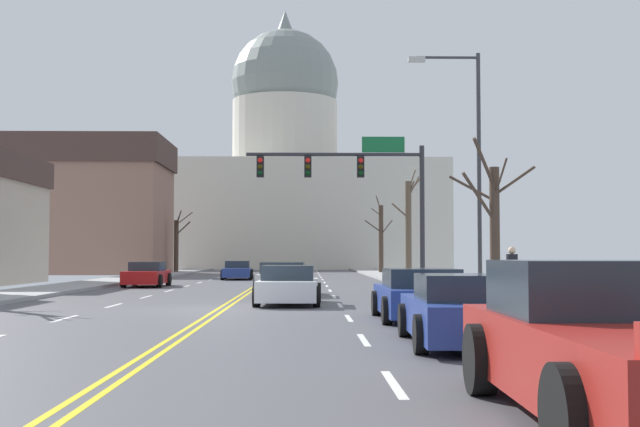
% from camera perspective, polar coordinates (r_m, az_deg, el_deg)
% --- Properties ---
extents(ground, '(20.00, 180.00, 0.20)m').
position_cam_1_polar(ground, '(24.01, -6.85, -6.54)').
color(ground, '#4B4B50').
extents(signal_gantry, '(7.91, 0.41, 6.67)m').
position_cam_1_polar(signal_gantry, '(36.67, 2.65, 2.43)').
color(signal_gantry, '#28282D').
rests_on(signal_gantry, ground).
extents(street_lamp_right, '(2.41, 0.24, 8.17)m').
position_cam_1_polar(street_lamp_right, '(28.00, 10.28, 4.17)').
color(street_lamp_right, '#333338').
rests_on(street_lamp_right, ground).
extents(capitol_building, '(35.54, 23.05, 30.49)m').
position_cam_1_polar(capitol_building, '(96.96, -2.45, 1.71)').
color(capitol_building, beige).
rests_on(capitol_building, ground).
extents(sedan_near_00, '(2.18, 4.34, 1.28)m').
position_cam_1_polar(sedan_near_00, '(31.98, -2.53, -4.58)').
color(sedan_near_00, silver).
rests_on(sedan_near_00, ground).
extents(sedan_near_01, '(2.11, 4.43, 1.23)m').
position_cam_1_polar(sedan_near_01, '(26.19, -2.18, -5.02)').
color(sedan_near_01, silver).
rests_on(sedan_near_01, ground).
extents(sedan_near_02, '(2.11, 4.52, 1.24)m').
position_cam_1_polar(sedan_near_02, '(20.20, 6.93, -5.63)').
color(sedan_near_02, navy).
rests_on(sedan_near_02, ground).
extents(sedan_near_03, '(2.05, 4.55, 1.24)m').
position_cam_1_polar(sedan_near_03, '(14.70, 9.79, -6.71)').
color(sedan_near_03, navy).
rests_on(sedan_near_03, ground).
extents(pickup_truck_near_04, '(2.40, 5.59, 1.52)m').
position_cam_1_polar(pickup_truck_near_04, '(8.39, 20.06, -8.73)').
color(pickup_truck_near_04, maroon).
rests_on(pickup_truck_near_04, ground).
extents(sedan_oncoming_00, '(1.92, 4.22, 1.21)m').
position_cam_1_polar(sedan_oncoming_00, '(41.57, -11.85, -4.17)').
color(sedan_oncoming_00, '#B71414').
rests_on(sedan_oncoming_00, ground).
extents(sedan_oncoming_01, '(2.06, 4.60, 1.16)m').
position_cam_1_polar(sedan_oncoming_01, '(52.64, -5.72, -3.95)').
color(sedan_oncoming_01, navy).
rests_on(sedan_oncoming_01, ground).
extents(flank_building_00, '(13.64, 10.22, 10.98)m').
position_cam_1_polar(flank_building_00, '(70.48, -15.95, 0.51)').
color(flank_building_00, '#8C6656').
rests_on(flank_building_00, ground).
extents(bare_tree_00, '(2.19, 1.78, 6.16)m').
position_cam_1_polar(bare_tree_00, '(67.60, 4.22, -1.66)').
color(bare_tree_00, '#423328').
rests_on(bare_tree_00, ground).
extents(bare_tree_02, '(1.92, 1.77, 6.74)m').
position_cam_1_polar(bare_tree_02, '(50.75, 6.12, -0.91)').
color(bare_tree_02, brown).
rests_on(bare_tree_02, ground).
extents(bare_tree_03, '(1.64, 2.16, 5.06)m').
position_cam_1_polar(bare_tree_03, '(69.85, -9.86, -2.08)').
color(bare_tree_03, '#423328').
rests_on(bare_tree_03, ground).
extents(bare_tree_04, '(2.50, 2.08, 5.03)m').
position_cam_1_polar(bare_tree_04, '(26.61, 11.88, -0.82)').
color(bare_tree_04, '#423328').
rests_on(bare_tree_04, ground).
extents(pedestrian_00, '(0.35, 0.34, 1.67)m').
position_cam_1_polar(pedestrian_00, '(25.18, 13.11, -3.93)').
color(pedestrian_00, '#4C4238').
rests_on(pedestrian_00, ground).
extents(bicycle_parked, '(0.12, 1.77, 0.85)m').
position_cam_1_polar(bicycle_parked, '(20.69, 14.53, -5.78)').
color(bicycle_parked, black).
rests_on(bicycle_parked, ground).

